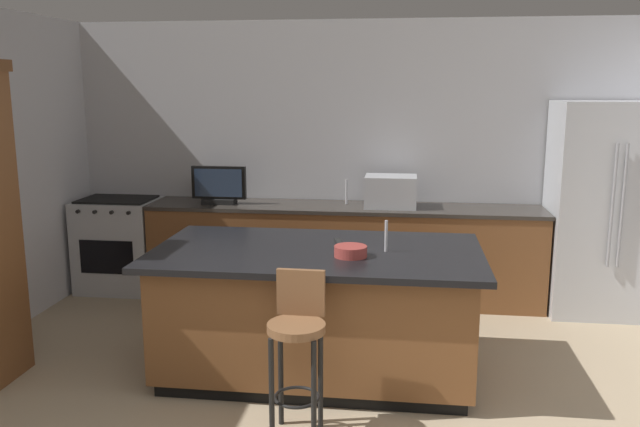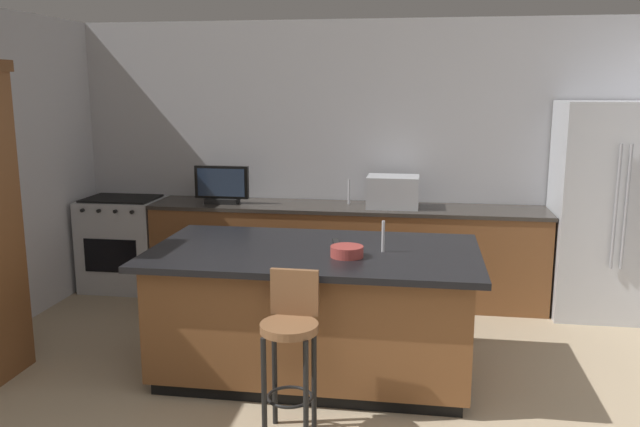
# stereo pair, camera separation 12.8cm
# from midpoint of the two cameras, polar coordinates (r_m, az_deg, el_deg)

# --- Properties ---
(wall_back) EXTENTS (6.10, 0.12, 2.67)m
(wall_back) POSITION_cam_midpoint_polar(r_m,az_deg,el_deg) (6.53, 3.92, 4.83)
(wall_back) COLOR #BCBCC1
(wall_back) RESTS_ON ground_plane
(counter_back) EXTENTS (3.77, 0.62, 0.92)m
(counter_back) POSITION_cam_midpoint_polar(r_m,az_deg,el_deg) (6.32, 2.83, -3.43)
(counter_back) COLOR brown
(counter_back) RESTS_ON ground_plane
(kitchen_island) EXTENTS (2.30, 1.29, 0.92)m
(kitchen_island) POSITION_cam_midpoint_polar(r_m,az_deg,el_deg) (4.71, 0.28, -8.47)
(kitchen_island) COLOR black
(kitchen_island) RESTS_ON ground_plane
(refrigerator) EXTENTS (0.92, 0.75, 1.92)m
(refrigerator) POSITION_cam_midpoint_polar(r_m,az_deg,el_deg) (6.37, 24.37, 0.26)
(refrigerator) COLOR #B7BABF
(refrigerator) RESTS_ON ground_plane
(range_oven) EXTENTS (0.77, 0.63, 0.94)m
(range_oven) POSITION_cam_midpoint_polar(r_m,az_deg,el_deg) (6.93, -16.26, -2.51)
(range_oven) COLOR #B7BABF
(range_oven) RESTS_ON ground_plane
(microwave) EXTENTS (0.48, 0.36, 0.30)m
(microwave) POSITION_cam_midpoint_polar(r_m,az_deg,el_deg) (6.17, 6.98, 1.91)
(microwave) COLOR #B7BABF
(microwave) RESTS_ON counter_back
(tv_monitor) EXTENTS (0.53, 0.16, 0.37)m
(tv_monitor) POSITION_cam_midpoint_polar(r_m,az_deg,el_deg) (6.38, -8.01, 2.37)
(tv_monitor) COLOR black
(tv_monitor) RESTS_ON counter_back
(sink_faucet_back) EXTENTS (0.02, 0.02, 0.24)m
(sink_faucet_back) POSITION_cam_midpoint_polar(r_m,az_deg,el_deg) (6.30, 3.14, 1.91)
(sink_faucet_back) COLOR #B2B2B7
(sink_faucet_back) RESTS_ON counter_back
(sink_faucet_island) EXTENTS (0.02, 0.02, 0.22)m
(sink_faucet_island) POSITION_cam_midpoint_polar(r_m,az_deg,el_deg) (4.51, 6.35, -2.00)
(sink_faucet_island) COLOR #B2B2B7
(sink_faucet_island) RESTS_ON kitchen_island
(bar_stool_center) EXTENTS (0.34, 0.34, 0.98)m
(bar_stool_center) POSITION_cam_midpoint_polar(r_m,az_deg,el_deg) (3.88, -1.63, -10.96)
(bar_stool_center) COLOR brown
(bar_stool_center) RESTS_ON ground_plane
(fruit_bowl) EXTENTS (0.22, 0.22, 0.07)m
(fruit_bowl) POSITION_cam_midpoint_polar(r_m,az_deg,el_deg) (4.38, 3.21, -3.33)
(fruit_bowl) COLOR #993833
(fruit_bowl) RESTS_ON kitchen_island
(tv_remote) EXTENTS (0.09, 0.18, 0.02)m
(tv_remote) POSITION_cam_midpoint_polar(r_m,az_deg,el_deg) (4.75, 2.23, -2.50)
(tv_remote) COLOR black
(tv_remote) RESTS_ON kitchen_island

